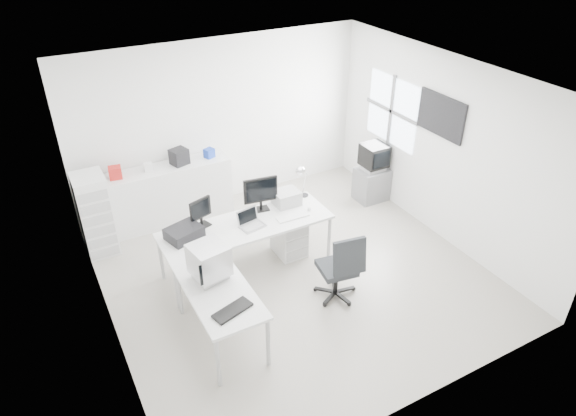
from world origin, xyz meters
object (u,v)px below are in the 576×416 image
main_desk (247,247)px  drawer_pedestal (289,236)px  side_desk (221,314)px  filing_cabinet (95,214)px  inkjet_printer (184,233)px  office_chair (337,265)px  lcd_monitor_large (261,194)px  laser_printer (286,198)px  lcd_monitor_small (201,213)px  laptop (252,221)px  crt_monitor (209,264)px  tv_cabinet (371,184)px  crt_tv (374,158)px  sideboard (171,193)px

main_desk → drawer_pedestal: bearing=4.1°
main_desk → side_desk: bearing=-127.7°
main_desk → filing_cabinet: size_ratio=1.89×
inkjet_printer → office_chair: office_chair is taller
side_desk → lcd_monitor_large: size_ratio=2.74×
laser_printer → drawer_pedestal: bearing=-106.5°
lcd_monitor_small → office_chair: bearing=-64.4°
inkjet_printer → lcd_monitor_small: lcd_monitor_small is taller
laser_printer → laptop: bearing=-155.5°
drawer_pedestal → lcd_monitor_small: lcd_monitor_small is taller
laptop → side_desk: bearing=-143.0°
drawer_pedestal → inkjet_printer: 1.64m
crt_monitor → filing_cabinet: size_ratio=0.33×
main_desk → filing_cabinet: filing_cabinet is taller
laser_printer → tv_cabinet: size_ratio=0.63×
drawer_pedestal → tv_cabinet: size_ratio=1.03×
crt_tv → laser_printer: bearing=-164.7°
office_chair → filing_cabinet: bearing=143.8°
lcd_monitor_small → office_chair: lcd_monitor_small is taller
main_desk → office_chair: 1.36m
side_desk → crt_tv: 4.07m
drawer_pedestal → filing_cabinet: 2.86m
main_desk → crt_monitor: (-0.85, -0.85, 0.58)m
laptop → crt_monitor: size_ratio=0.75×
main_desk → crt_tv: size_ratio=4.80×
inkjet_printer → crt_monitor: 0.96m
main_desk → laptop: (0.05, -0.10, 0.48)m
side_desk → main_desk: bearing=52.3°
lcd_monitor_large → filing_cabinet: size_ratio=0.40×
tv_cabinet → lcd_monitor_small: bearing=-171.1°
laptop → filing_cabinet: 2.40m
drawer_pedestal → lcd_monitor_small: size_ratio=1.44×
laser_printer → inkjet_printer: bearing=-175.8°
crt_tv → filing_cabinet: (-4.50, 0.70, -0.17)m
side_desk → sideboard: bearing=83.6°
lcd_monitor_large → crt_monitor: 1.63m
main_desk → lcd_monitor_large: 0.76m
side_desk → crt_tv: (3.59, 1.86, 0.43)m
office_chair → filing_cabinet: (-2.54, 2.56, 0.12)m
filing_cabinet → laptop: bearing=-40.7°
tv_cabinet → crt_monitor: bearing=-155.8°
crt_monitor → filing_cabinet: bearing=101.6°
main_desk → filing_cabinet: bearing=140.4°
office_chair → crt_tv: size_ratio=2.04×
tv_cabinet → drawer_pedestal: bearing=-160.7°
lcd_monitor_large → office_chair: lcd_monitor_large is taller
laptop → crt_tv: crt_tv is taller
main_desk → office_chair: office_chair is taller
side_desk → office_chair: size_ratio=1.37×
main_desk → laser_printer: (0.75, 0.22, 0.48)m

